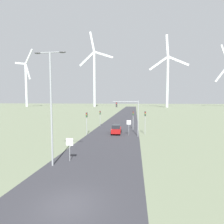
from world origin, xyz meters
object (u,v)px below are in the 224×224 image
object	(u,v)px
car_approaching	(116,129)
wind_turbine_far_left	(26,81)
traffic_light_mast_overhead	(130,111)
wind_turbine_center	(168,76)
streetlamp	(51,97)
traffic_light_post_mid_left	(100,115)
stop_sign_near	(70,145)
traffic_light_post_near_left	(87,119)
traffic_light_post_mid_right	(133,116)
stop_sign_far	(129,125)
wind_turbine_left	(94,74)
traffic_light_post_near_right	(145,118)

from	to	relation	value
car_approaching	wind_turbine_far_left	bearing A→B (deg)	129.03
traffic_light_mast_overhead	wind_turbine_center	size ratio (longest dim) A/B	0.10
streetlamp	traffic_light_post_mid_left	xyz separation A→B (m)	(-0.43, 26.78, -4.19)
stop_sign_near	traffic_light_post_near_left	world-z (taller)	traffic_light_post_near_left
traffic_light_post_mid_left	traffic_light_mast_overhead	world-z (taller)	traffic_light_mast_overhead
car_approaching	stop_sign_near	bearing A→B (deg)	-101.99
traffic_light_mast_overhead	wind_turbine_center	bearing A→B (deg)	77.29
traffic_light_post_mid_right	wind_turbine_center	distance (m)	129.26
streetlamp	traffic_light_post_mid_left	size ratio (longest dim) A/B	2.92
streetlamp	traffic_light_post_mid_left	bearing A→B (deg)	90.93
stop_sign_near	traffic_light_post_mid_right	distance (m)	22.59
stop_sign_near	traffic_light_post_mid_right	world-z (taller)	traffic_light_post_mid_right
stop_sign_far	traffic_light_post_mid_right	distance (m)	6.68
stop_sign_near	wind_turbine_left	xyz separation A→B (m)	(-32.88, 151.35, 30.56)
stop_sign_far	traffic_light_post_near_left	distance (m)	8.17
stop_sign_far	wind_turbine_left	size ratio (longest dim) A/B	0.04
wind_turbine_center	wind_turbine_far_left	bearing A→B (deg)	179.60
traffic_light_post_near_left	wind_turbine_left	bearing A→B (deg)	102.65
stop_sign_near	stop_sign_far	size ratio (longest dim) A/B	0.89
stop_sign_far	wind_turbine_left	xyz separation A→B (m)	(-38.82, 136.36, 30.33)
traffic_light_mast_overhead	car_approaching	size ratio (longest dim) A/B	1.59
stop_sign_far	traffic_light_post_mid_left	bearing A→B (deg)	126.61
traffic_light_post_mid_right	car_approaching	xyz separation A→B (m)	(-3.26, -5.46, -2.14)
stop_sign_far	traffic_light_post_near_right	world-z (taller)	traffic_light_post_near_right
traffic_light_post_near_right	wind_turbine_left	bearing A→B (deg)	107.23
streetlamp	car_approaching	xyz separation A→B (m)	(4.69, 17.58, -6.17)
traffic_light_post_near_right	wind_turbine_far_left	bearing A→B (deg)	130.50
car_approaching	traffic_light_post_mid_right	bearing A→B (deg)	59.17
wind_turbine_center	streetlamp	bearing A→B (deg)	-104.15
stop_sign_far	wind_turbine_far_left	distance (m)	171.36
traffic_light_post_near_left	car_approaching	bearing A→B (deg)	17.40
streetlamp	stop_sign_near	bearing A→B (deg)	49.43
traffic_light_post_near_left	traffic_light_post_near_right	world-z (taller)	traffic_light_post_near_right
traffic_light_post_mid_right	stop_sign_near	bearing A→B (deg)	-107.21
traffic_light_post_mid_left	wind_turbine_far_left	world-z (taller)	wind_turbine_far_left
stop_sign_near	traffic_light_post_near_left	xyz separation A→B (m)	(-2.13, 14.35, 1.38)
traffic_light_post_near_left	traffic_light_post_mid_left	xyz separation A→B (m)	(0.42, 10.93, -0.26)
streetlamp	stop_sign_far	world-z (taller)	streetlamp
streetlamp	traffic_light_mast_overhead	world-z (taller)	streetlamp
stop_sign_near	car_approaching	world-z (taller)	stop_sign_near
stop_sign_near	wind_turbine_far_left	size ratio (longest dim) A/B	0.05
stop_sign_far	wind_turbine_left	world-z (taller)	wind_turbine_left
traffic_light_mast_overhead	wind_turbine_left	bearing A→B (deg)	105.84
traffic_light_post_near_left	wind_turbine_left	distance (m)	143.41
traffic_light_post_mid_right	wind_turbine_far_left	xyz separation A→B (m)	(-108.54, 124.44, 23.14)
wind_turbine_far_left	traffic_light_post_mid_right	bearing A→B (deg)	-48.90
streetlamp	stop_sign_far	xyz separation A→B (m)	(7.21, 16.48, -5.07)
wind_turbine_far_left	stop_sign_far	bearing A→B (deg)	-50.55
streetlamp	wind_turbine_left	distance (m)	158.11
streetlamp	wind_turbine_center	world-z (taller)	wind_turbine_center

